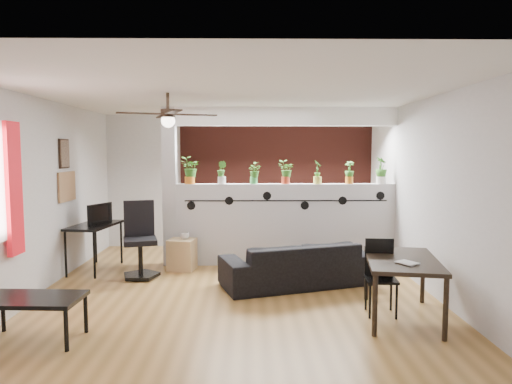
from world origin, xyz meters
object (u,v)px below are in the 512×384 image
potted_plant_1 (222,172)px  office_chair (140,245)px  potted_plant_2 (254,172)px  potted_plant_4 (318,171)px  potted_plant_6 (381,170)px  cube_shelf (182,254)px  coffee_table (32,302)px  sofa (297,264)px  computer_desk (94,229)px  potted_plant_5 (349,172)px  ceiling_fan (168,116)px  folding_chair (380,269)px  dining_table (402,265)px  potted_plant_3 (286,171)px  cup (185,236)px  potted_plant_0 (190,169)px

potted_plant_1 → office_chair: 1.76m
potted_plant_1 → potted_plant_2: bearing=0.0°
potted_plant_4 → potted_plant_6: (1.05, 0.00, 0.02)m
cube_shelf → coffee_table: (-1.07, -2.74, 0.15)m
sofa → cube_shelf: 1.94m
potted_plant_6 → computer_desk: size_ratio=0.40×
potted_plant_2 → office_chair: bearing=-156.0°
potted_plant_2 → sofa: potted_plant_2 is taller
potted_plant_5 → potted_plant_4: bearing=180.0°
ceiling_fan → potted_plant_1: ceiling_fan is taller
potted_plant_1 → ceiling_fan: bearing=-106.9°
potted_plant_4 → potted_plant_2: bearing=180.0°
potted_plant_6 → folding_chair: size_ratio=0.51×
sofa → folding_chair: folding_chair is taller
potted_plant_2 → potted_plant_5: size_ratio=0.96×
dining_table → folding_chair: 0.29m
potted_plant_3 → cube_shelf: 2.15m
cup → cube_shelf: bearing=180.0°
potted_plant_0 → folding_chair: 3.57m
potted_plant_4 → potted_plant_6: size_ratio=0.90×
potted_plant_4 → dining_table: 2.73m
potted_plant_1 → coffee_table: 3.70m
potted_plant_5 → computer_desk: bearing=-175.3°
potted_plant_1 → potted_plant_6: bearing=0.0°
cup → office_chair: (-0.61, -0.42, -0.05)m
potted_plant_3 → folding_chair: potted_plant_3 is taller
cube_shelf → folding_chair: (2.60, -1.96, 0.26)m
potted_plant_3 → cube_shelf: bearing=-168.5°
cup → office_chair: bearing=-145.6°
ceiling_fan → potted_plant_6: ceiling_fan is taller
computer_desk → potted_plant_4: bearing=5.4°
potted_plant_1 → office_chair: size_ratio=0.34×
potted_plant_6 → cube_shelf: potted_plant_6 is taller
potted_plant_2 → potted_plant_5: bearing=-0.0°
sofa → office_chair: office_chair is taller
ceiling_fan → cube_shelf: (-0.07, 1.46, -2.07)m
cup → coffee_table: (-1.12, -2.74, -0.15)m
potted_plant_1 → dining_table: bearing=-48.9°
potted_plant_2 → dining_table: size_ratio=0.26×
sofa → potted_plant_1: bearing=-64.1°
dining_table → folding_chair: size_ratio=1.59×
ceiling_fan → potted_plant_2: size_ratio=3.32×
potted_plant_6 → dining_table: bearing=-100.5°
ceiling_fan → potted_plant_3: 2.52m
ceiling_fan → cube_shelf: ceiling_fan is taller
ceiling_fan → dining_table: bearing=-14.3°
potted_plant_2 → computer_desk: size_ratio=0.33×
ceiling_fan → potted_plant_5: bearing=34.2°
potted_plant_5 → dining_table: bearing=-88.5°
potted_plant_1 → folding_chair: bearing=-49.3°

